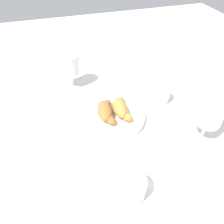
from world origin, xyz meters
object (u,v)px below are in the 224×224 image
at_px(juice_glass_left, 70,66).
at_px(croissant_large, 105,111).
at_px(juice_glass_right, 210,115).
at_px(sugar_packet, 162,144).
at_px(croissant_small, 120,108).
at_px(pastry_plate, 112,116).
at_px(coffee_cup_far, 131,188).
at_px(coffee_cup_near, 160,95).

bearing_deg(juice_glass_left, croissant_large, 17.25).
bearing_deg(juice_glass_right, sugar_packet, -91.16).
bearing_deg(croissant_small, sugar_packet, 28.29).
bearing_deg(pastry_plate, juice_glass_right, 57.85).
bearing_deg(sugar_packet, coffee_cup_far, -33.59).
relative_size(croissant_small, coffee_cup_near, 1.01).
relative_size(croissant_small, coffee_cup_far, 1.01).
bearing_deg(juice_glass_right, coffee_cup_near, -164.79).
distance_m(pastry_plate, juice_glass_left, 0.28).
xyz_separation_m(croissant_large, coffee_cup_far, (0.29, -0.01, -0.02)).
bearing_deg(coffee_cup_far, croissant_large, 177.87).
height_order(croissant_large, juice_glass_left, juice_glass_left).
xyz_separation_m(juice_glass_left, sugar_packet, (0.41, 0.22, -0.09)).
bearing_deg(coffee_cup_far, juice_glass_right, 112.29).
xyz_separation_m(pastry_plate, sugar_packet, (0.16, 0.12, -0.01)).
distance_m(croissant_large, juice_glass_right, 0.33).
relative_size(croissant_large, coffee_cup_near, 1.00).
bearing_deg(juice_glass_left, croissant_small, 28.04).
relative_size(coffee_cup_far, juice_glass_left, 0.97).
bearing_deg(sugar_packet, croissant_large, -121.71).
distance_m(croissant_small, sugar_packet, 0.19).
bearing_deg(sugar_packet, croissant_small, -134.60).
height_order(juice_glass_left, sugar_packet, juice_glass_left).
bearing_deg(juice_glass_left, coffee_cup_far, 7.02).
height_order(croissant_small, sugar_packet, croissant_small).
bearing_deg(coffee_cup_near, juice_glass_left, -123.45).
bearing_deg(juice_glass_left, coffee_cup_near, 56.55).
distance_m(pastry_plate, coffee_cup_near, 0.21).
height_order(coffee_cup_near, sugar_packet, coffee_cup_near).
xyz_separation_m(croissant_small, sugar_packet, (0.16, 0.09, -0.04)).
xyz_separation_m(coffee_cup_far, juice_glass_left, (-0.53, -0.07, 0.07)).
relative_size(croissant_large, sugar_packet, 2.72).
height_order(coffee_cup_near, juice_glass_right, juice_glass_right).
xyz_separation_m(croissant_small, coffee_cup_near, (-0.04, 0.17, -0.02)).
bearing_deg(croissant_small, pastry_plate, -91.65).
xyz_separation_m(coffee_cup_far, juice_glass_right, (-0.12, 0.30, 0.07)).
height_order(pastry_plate, coffee_cup_far, coffee_cup_far).
xyz_separation_m(coffee_cup_near, coffee_cup_far, (0.33, -0.24, 0.00)).
relative_size(pastry_plate, juice_glass_right, 1.62).
height_order(croissant_small, juice_glass_left, juice_glass_left).
relative_size(croissant_small, juice_glass_left, 0.98).
distance_m(juice_glass_left, sugar_packet, 0.47).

